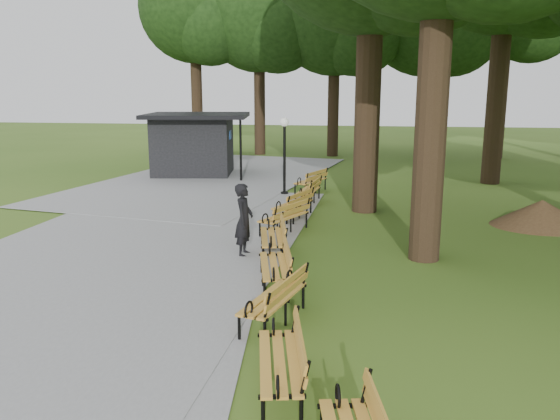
% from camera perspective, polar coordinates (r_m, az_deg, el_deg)
% --- Properties ---
extents(ground, '(100.00, 100.00, 0.00)m').
position_cam_1_polar(ground, '(10.50, -1.51, -9.39)').
color(ground, '#3A5C1A').
rests_on(ground, ground).
extents(path, '(12.00, 38.00, 0.06)m').
position_cam_1_polar(path, '(14.38, -15.22, -3.69)').
color(path, gray).
rests_on(path, ground).
extents(person, '(0.43, 0.64, 1.72)m').
position_cam_1_polar(person, '(13.14, -3.66, -1.03)').
color(person, black).
rests_on(person, ground).
extents(kiosk, '(4.90, 4.41, 2.76)m').
position_cam_1_polar(kiosk, '(25.84, -8.77, 6.58)').
color(kiosk, black).
rests_on(kiosk, ground).
extents(lamp_post, '(0.32, 0.32, 2.82)m').
position_cam_1_polar(lamp_post, '(20.62, 0.46, 7.19)').
color(lamp_post, black).
rests_on(lamp_post, ground).
extents(dirt_mound, '(2.32, 2.32, 0.77)m').
position_cam_1_polar(dirt_mound, '(17.67, 24.89, -0.29)').
color(dirt_mound, '#47301C').
rests_on(dirt_mound, ground).
extents(bench_1, '(1.00, 1.99, 0.88)m').
position_cam_1_polar(bench_1, '(7.48, -0.07, -15.07)').
color(bench_1, '#C6892D').
rests_on(bench_1, ground).
extents(bench_2, '(1.09, 2.00, 0.88)m').
position_cam_1_polar(bench_2, '(9.49, -0.67, -8.95)').
color(bench_2, '#C6892D').
rests_on(bench_2, ground).
extents(bench_3, '(1.03, 1.99, 0.88)m').
position_cam_1_polar(bench_3, '(11.14, -0.61, -5.70)').
color(bench_3, '#C6892D').
rests_on(bench_3, ground).
extents(bench_4, '(1.01, 1.99, 0.88)m').
position_cam_1_polar(bench_4, '(13.25, -0.82, -2.76)').
color(bench_4, '#C6892D').
rests_on(bench_4, ground).
extents(bench_5, '(1.38, 1.99, 0.88)m').
position_cam_1_polar(bench_5, '(15.31, 0.41, -0.70)').
color(bench_5, '#C6892D').
rests_on(bench_5, ground).
extents(bench_6, '(1.23, 2.00, 0.88)m').
position_cam_1_polar(bench_6, '(16.93, 1.30, 0.55)').
color(bench_6, '#C6892D').
rests_on(bench_6, ground).
extents(bench_7, '(0.86, 1.96, 0.88)m').
position_cam_1_polar(bench_7, '(19.16, 2.83, 1.92)').
color(bench_7, '#C6892D').
rests_on(bench_7, ground).
extents(bench_8, '(1.28, 2.00, 0.88)m').
position_cam_1_polar(bench_8, '(21.26, 3.11, 2.94)').
color(bench_8, '#C6892D').
rests_on(bench_8, ground).
extents(tree_backdrop, '(37.16, 8.44, 16.16)m').
position_cam_1_polar(tree_backdrop, '(33.66, 18.27, 18.85)').
color(tree_backdrop, black).
rests_on(tree_backdrop, ground).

